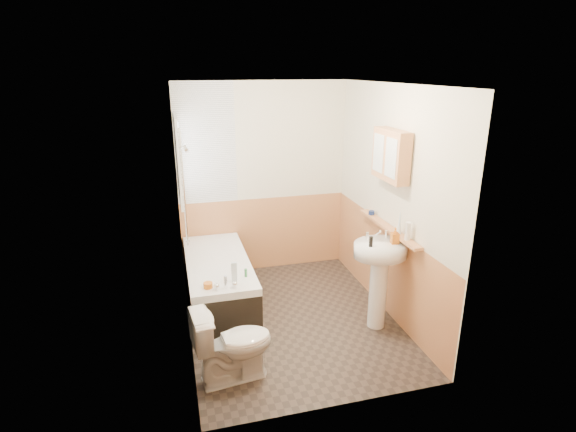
# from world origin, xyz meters

# --- Properties ---
(floor) EXTENTS (2.80, 2.80, 0.00)m
(floor) POSITION_xyz_m (0.00, 0.00, 0.00)
(floor) COLOR #2D2520
(floor) RESTS_ON ground
(ceiling) EXTENTS (2.80, 2.80, 0.00)m
(ceiling) POSITION_xyz_m (0.00, 0.00, 2.50)
(ceiling) COLOR white
(ceiling) RESTS_ON ground
(wall_back) EXTENTS (2.20, 0.02, 2.50)m
(wall_back) POSITION_xyz_m (0.00, 1.41, 1.25)
(wall_back) COLOR beige
(wall_back) RESTS_ON ground
(wall_front) EXTENTS (2.20, 0.02, 2.50)m
(wall_front) POSITION_xyz_m (0.00, -1.41, 1.25)
(wall_front) COLOR beige
(wall_front) RESTS_ON ground
(wall_left) EXTENTS (0.02, 2.80, 2.50)m
(wall_left) POSITION_xyz_m (-1.11, 0.00, 1.25)
(wall_left) COLOR beige
(wall_left) RESTS_ON ground
(wall_right) EXTENTS (0.02, 2.80, 2.50)m
(wall_right) POSITION_xyz_m (1.11, 0.00, 1.25)
(wall_right) COLOR beige
(wall_right) RESTS_ON ground
(wainscot_right) EXTENTS (0.01, 2.80, 1.00)m
(wainscot_right) POSITION_xyz_m (1.09, 0.00, 0.50)
(wainscot_right) COLOR tan
(wainscot_right) RESTS_ON wall_right
(wainscot_front) EXTENTS (2.20, 0.01, 1.00)m
(wainscot_front) POSITION_xyz_m (0.00, -1.39, 0.50)
(wainscot_front) COLOR tan
(wainscot_front) RESTS_ON wall_front
(wainscot_back) EXTENTS (2.20, 0.01, 1.00)m
(wainscot_back) POSITION_xyz_m (0.00, 1.39, 0.50)
(wainscot_back) COLOR tan
(wainscot_back) RESTS_ON wall_back
(tile_cladding_left) EXTENTS (0.01, 2.80, 2.50)m
(tile_cladding_left) POSITION_xyz_m (-1.09, 0.00, 1.25)
(tile_cladding_left) COLOR white
(tile_cladding_left) RESTS_ON wall_left
(tile_return_back) EXTENTS (0.75, 0.01, 1.50)m
(tile_return_back) POSITION_xyz_m (-0.73, 1.39, 1.75)
(tile_return_back) COLOR white
(tile_return_back) RESTS_ON wall_back
(window) EXTENTS (0.03, 0.79, 0.99)m
(window) POSITION_xyz_m (-1.06, 0.95, 1.65)
(window) COLOR white
(window) RESTS_ON wall_left
(bathtub) EXTENTS (0.70, 1.66, 0.70)m
(bathtub) POSITION_xyz_m (-0.73, 0.54, 0.29)
(bathtub) COLOR black
(bathtub) RESTS_ON floor
(shower_riser) EXTENTS (0.11, 0.08, 1.25)m
(shower_riser) POSITION_xyz_m (-1.04, 0.41, 1.56)
(shower_riser) COLOR silver
(shower_riser) RESTS_ON wall_left
(toilet) EXTENTS (0.75, 0.48, 0.69)m
(toilet) POSITION_xyz_m (-0.76, -0.82, 0.35)
(toilet) COLOR white
(toilet) RESTS_ON floor
(sink) EXTENTS (0.56, 0.45, 1.08)m
(sink) POSITION_xyz_m (0.84, -0.37, 0.68)
(sink) COLOR white
(sink) RESTS_ON floor
(pine_shelf) EXTENTS (0.10, 1.26, 0.03)m
(pine_shelf) POSITION_xyz_m (1.04, -0.12, 1.01)
(pine_shelf) COLOR tan
(pine_shelf) RESTS_ON wall_right
(medicine_cabinet) EXTENTS (0.15, 0.58, 0.52)m
(medicine_cabinet) POSITION_xyz_m (1.01, -0.11, 1.80)
(medicine_cabinet) COLOR tan
(medicine_cabinet) RESTS_ON wall_right
(foam_can) EXTENTS (0.07, 0.07, 0.18)m
(foam_can) POSITION_xyz_m (1.04, -0.52, 1.12)
(foam_can) COLOR silver
(foam_can) RESTS_ON pine_shelf
(green_bottle) EXTENTS (0.06, 0.06, 0.25)m
(green_bottle) POSITION_xyz_m (1.04, -0.35, 1.15)
(green_bottle) COLOR silver
(green_bottle) RESTS_ON pine_shelf
(black_jar) EXTENTS (0.09, 0.09, 0.05)m
(black_jar) POSITION_xyz_m (1.04, 0.30, 1.05)
(black_jar) COLOR navy
(black_jar) RESTS_ON pine_shelf
(soap_bottle) EXTENTS (0.10, 0.18, 0.08)m
(soap_bottle) POSITION_xyz_m (0.96, -0.42, 1.00)
(soap_bottle) COLOR orange
(soap_bottle) RESTS_ON sink
(clear_bottle) EXTENTS (0.05, 0.05, 0.11)m
(clear_bottle) POSITION_xyz_m (0.69, -0.44, 1.01)
(clear_bottle) COLOR black
(clear_bottle) RESTS_ON sink
(blue_gel) EXTENTS (0.06, 0.05, 0.21)m
(blue_gel) POSITION_xyz_m (-0.62, -0.05, 0.66)
(blue_gel) COLOR silver
(blue_gel) RESTS_ON bathtub
(cream_jar) EXTENTS (0.11, 0.11, 0.06)m
(cream_jar) POSITION_xyz_m (-0.90, -0.12, 0.59)
(cream_jar) COLOR orange
(cream_jar) RESTS_ON bathtub
(orange_bottle) EXTENTS (0.03, 0.03, 0.09)m
(orange_bottle) POSITION_xyz_m (-0.49, 0.03, 0.60)
(orange_bottle) COLOR #388447
(orange_bottle) RESTS_ON bathtub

